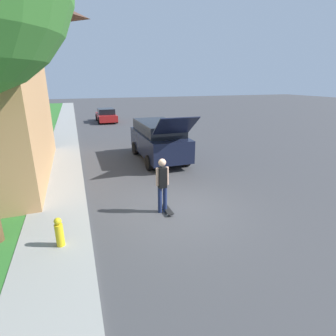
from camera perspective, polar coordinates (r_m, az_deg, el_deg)
The scene contains 7 objects.
ground_plane at distance 8.67m, azimuth 1.59°, elevation -9.11°, with size 120.00×120.00×0.00m, color #3D3D3F.
sidewalk at distance 13.76m, azimuth -22.03°, elevation 0.36°, with size 1.80×80.00×0.10m.
suv_parked at distance 13.75m, azimuth -2.06°, elevation 6.27°, with size 2.13×5.38×2.62m.
car_down_street at distance 27.88m, azimuth -13.31°, elevation 11.07°, with size 1.90×4.06×1.35m.
skateboarder at distance 8.13m, azimuth -1.24°, elevation -3.27°, with size 0.41×0.24×1.78m.
skateboard at distance 8.52m, azimuth -0.15°, elevation -9.01°, with size 0.20×0.77×0.10m.
fire_hydrant at distance 7.15m, azimuth -22.59°, elevation -12.81°, with size 0.20×0.20×0.77m.
Camera 1 is at (-2.79, -7.15, 4.01)m, focal length 28.00 mm.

